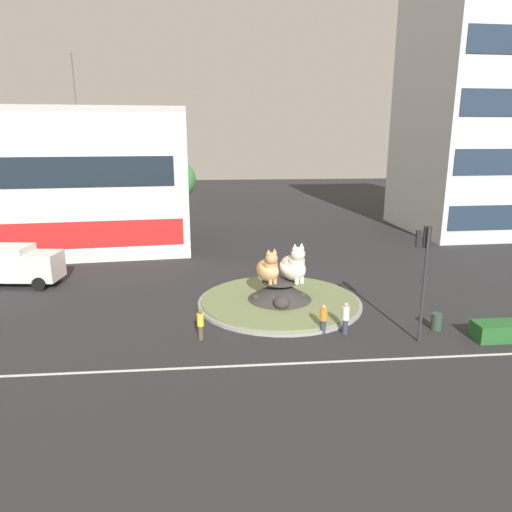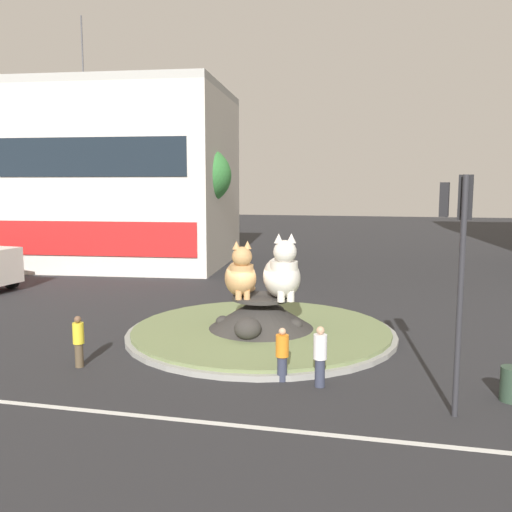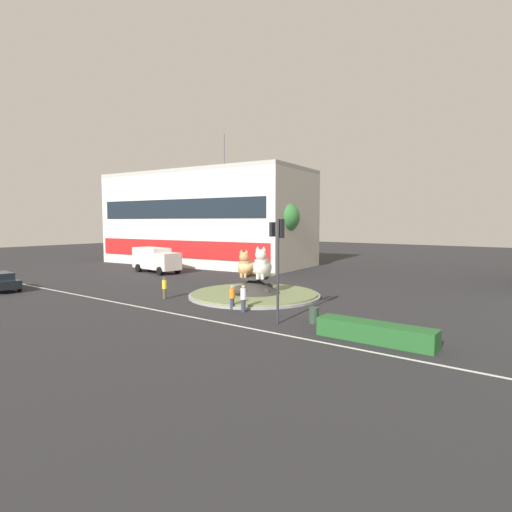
# 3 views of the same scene
# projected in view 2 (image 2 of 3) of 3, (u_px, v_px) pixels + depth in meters

# --- Properties ---
(ground_plane) EXTENTS (160.00, 160.00, 0.00)m
(ground_plane) POSITION_uv_depth(u_px,v_px,m) (261.00, 335.00, 20.57)
(ground_plane) COLOR #28282B
(lane_centreline) EXTENTS (112.00, 0.20, 0.01)m
(lane_centreline) POSITION_uv_depth(u_px,v_px,m) (191.00, 421.00, 13.12)
(lane_centreline) COLOR silver
(lane_centreline) RESTS_ON ground
(roundabout_island) EXTENTS (9.92, 9.92, 1.48)m
(roundabout_island) POSITION_uv_depth(u_px,v_px,m) (261.00, 324.00, 20.50)
(roundabout_island) COLOR gray
(roundabout_island) RESTS_ON ground
(cat_statue_calico) EXTENTS (1.75, 2.34, 2.10)m
(cat_statue_calico) POSITION_uv_depth(u_px,v_px,m) (241.00, 276.00, 20.27)
(cat_statue_calico) COLOR tan
(cat_statue_calico) RESTS_ON roundabout_island
(cat_statue_white) EXTENTS (2.00, 2.72, 2.40)m
(cat_statue_white) POSITION_uv_depth(u_px,v_px,m) (282.00, 274.00, 19.97)
(cat_statue_white) COLOR silver
(cat_statue_white) RESTS_ON roundabout_island
(traffic_light_mast) EXTENTS (0.79, 0.46, 5.80)m
(traffic_light_mast) POSITION_uv_depth(u_px,v_px,m) (459.00, 243.00, 12.98)
(traffic_light_mast) COLOR #2D2D33
(traffic_light_mast) RESTS_ON ground
(shophouse_block) EXTENTS (28.43, 14.31, 16.06)m
(shophouse_block) POSITION_uv_depth(u_px,v_px,m) (37.00, 178.00, 39.66)
(shophouse_block) COLOR silver
(shophouse_block) RESTS_ON ground
(broadleaf_tree_behind_island) EXTENTS (4.75, 4.75, 8.17)m
(broadleaf_tree_behind_island) POSITION_uv_depth(u_px,v_px,m) (195.00, 176.00, 35.88)
(broadleaf_tree_behind_island) COLOR brown
(broadleaf_tree_behind_island) RESTS_ON ground
(pedestrian_yellow_shirt) EXTENTS (0.34, 0.34, 1.61)m
(pedestrian_yellow_shirt) POSITION_uv_depth(u_px,v_px,m) (79.00, 340.00, 16.90)
(pedestrian_yellow_shirt) COLOR brown
(pedestrian_yellow_shirt) RESTS_ON ground
(pedestrian_white_shirt) EXTENTS (0.38, 0.38, 1.71)m
(pedestrian_white_shirt) POSITION_uv_depth(u_px,v_px,m) (320.00, 355.00, 15.24)
(pedestrian_white_shirt) COLOR #33384C
(pedestrian_white_shirt) RESTS_ON ground
(pedestrian_orange_shirt) EXTENTS (0.38, 0.38, 1.55)m
(pedestrian_orange_shirt) POSITION_uv_depth(u_px,v_px,m) (282.00, 353.00, 15.71)
(pedestrian_orange_shirt) COLOR #33384C
(pedestrian_orange_shirt) RESTS_ON ground
(litter_bin) EXTENTS (0.56, 0.56, 0.90)m
(litter_bin) POSITION_uv_depth(u_px,v_px,m) (511.00, 384.00, 14.28)
(litter_bin) COLOR #2D4233
(litter_bin) RESTS_ON ground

